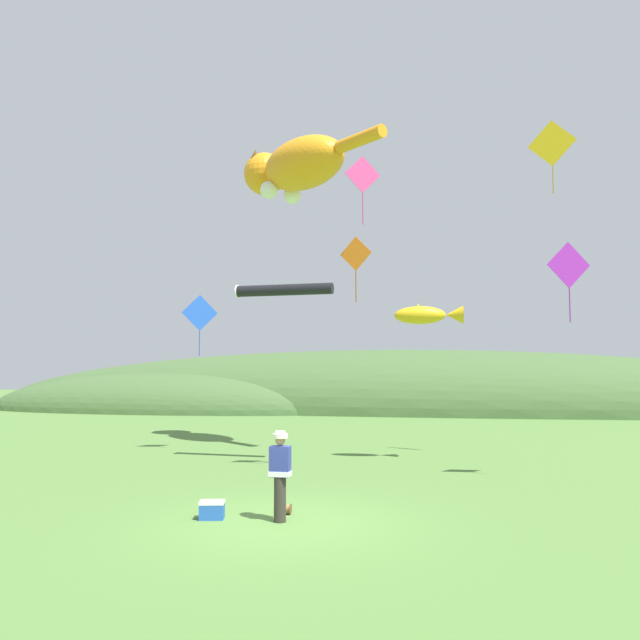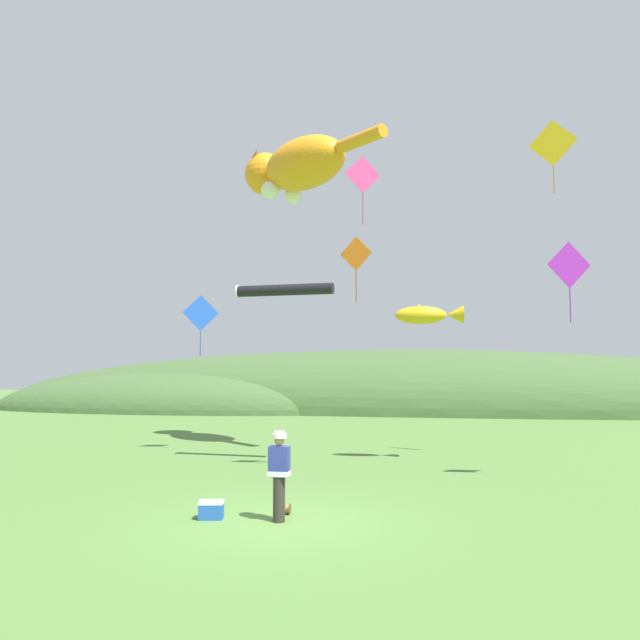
{
  "view_description": "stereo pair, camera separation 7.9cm",
  "coord_description": "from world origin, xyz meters",
  "px_view_note": "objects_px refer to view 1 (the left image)",
  "views": [
    {
      "loc": [
        3.1,
        -12.06,
        3.07
      ],
      "look_at": [
        0.0,
        4.0,
        4.28
      ],
      "focal_mm": 35.0,
      "sensor_mm": 36.0,
      "label": 1
    },
    {
      "loc": [
        3.18,
        -12.04,
        3.07
      ],
      "look_at": [
        0.0,
        4.0,
        4.28
      ],
      "focal_mm": 35.0,
      "sensor_mm": 36.0,
      "label": 2
    }
  ],
  "objects_px": {
    "kite_giant_cat": "(295,167)",
    "kite_fish_windsock": "(428,315)",
    "kite_diamond_gold": "(552,144)",
    "kite_diamond_orange": "(356,254)",
    "kite_diamond_pink": "(363,175)",
    "festival_attendant": "(280,473)",
    "kite_spool": "(288,509)",
    "picnic_cooler": "(212,510)",
    "kite_diamond_blue": "(200,313)",
    "kite_diamond_violet": "(569,266)",
    "kite_tube_streamer": "(283,290)"
  },
  "relations": [
    {
      "from": "kite_diamond_blue",
      "to": "kite_diamond_orange",
      "type": "bearing_deg",
      "value": -30.13
    },
    {
      "from": "kite_diamond_pink",
      "to": "kite_diamond_gold",
      "type": "relative_size",
      "value": 0.81
    },
    {
      "from": "kite_diamond_orange",
      "to": "picnic_cooler",
      "type": "bearing_deg",
      "value": -112.09
    },
    {
      "from": "kite_diamond_gold",
      "to": "kite_diamond_violet",
      "type": "xyz_separation_m",
      "value": [
        -0.25,
        -3.34,
        -4.49
      ]
    },
    {
      "from": "kite_giant_cat",
      "to": "kite_diamond_blue",
      "type": "distance_m",
      "value": 6.74
    },
    {
      "from": "picnic_cooler",
      "to": "kite_fish_windsock",
      "type": "xyz_separation_m",
      "value": [
        4.17,
        8.16,
        4.53
      ]
    },
    {
      "from": "kite_giant_cat",
      "to": "kite_fish_windsock",
      "type": "relative_size",
      "value": 2.79
    },
    {
      "from": "kite_diamond_violet",
      "to": "kite_diamond_blue",
      "type": "bearing_deg",
      "value": 161.92
    },
    {
      "from": "kite_giant_cat",
      "to": "kite_diamond_violet",
      "type": "xyz_separation_m",
      "value": [
        8.78,
        -5.62,
        -4.99
      ]
    },
    {
      "from": "kite_diamond_gold",
      "to": "kite_diamond_orange",
      "type": "xyz_separation_m",
      "value": [
        -5.96,
        -3.04,
        -3.93
      ]
    },
    {
      "from": "festival_attendant",
      "to": "kite_diamond_pink",
      "type": "distance_m",
      "value": 8.96
    },
    {
      "from": "kite_spool",
      "to": "kite_giant_cat",
      "type": "relative_size",
      "value": 0.04
    },
    {
      "from": "kite_diamond_gold",
      "to": "picnic_cooler",
      "type": "bearing_deg",
      "value": -133.94
    },
    {
      "from": "kite_giant_cat",
      "to": "picnic_cooler",
      "type": "bearing_deg",
      "value": -85.41
    },
    {
      "from": "kite_diamond_blue",
      "to": "kite_diamond_gold",
      "type": "xyz_separation_m",
      "value": [
        12.11,
        -0.53,
        5.24
      ]
    },
    {
      "from": "kite_spool",
      "to": "kite_diamond_blue",
      "type": "distance_m",
      "value": 11.03
    },
    {
      "from": "kite_diamond_violet",
      "to": "kite_diamond_orange",
      "type": "height_order",
      "value": "kite_diamond_orange"
    },
    {
      "from": "kite_giant_cat",
      "to": "kite_diamond_pink",
      "type": "xyz_separation_m",
      "value": [
        3.35,
        -5.87,
        -2.3
      ]
    },
    {
      "from": "kite_spool",
      "to": "kite_fish_windsock",
      "type": "distance_m",
      "value": 9.21
    },
    {
      "from": "kite_spool",
      "to": "kite_diamond_pink",
      "type": "xyz_separation_m",
      "value": [
        1.08,
        4.22,
        8.29
      ]
    },
    {
      "from": "kite_fish_windsock",
      "to": "kite_diamond_blue",
      "type": "distance_m",
      "value": 8.16
    },
    {
      "from": "festival_attendant",
      "to": "picnic_cooler",
      "type": "bearing_deg",
      "value": -178.6
    },
    {
      "from": "kite_diamond_violet",
      "to": "kite_spool",
      "type": "bearing_deg",
      "value": -145.57
    },
    {
      "from": "kite_tube_streamer",
      "to": "kite_diamond_violet",
      "type": "bearing_deg",
      "value": -12.77
    },
    {
      "from": "kite_giant_cat",
      "to": "kite_diamond_orange",
      "type": "xyz_separation_m",
      "value": [
        3.07,
        -5.32,
        -4.44
      ]
    },
    {
      "from": "kite_diamond_orange",
      "to": "kite_diamond_pink",
      "type": "bearing_deg",
      "value": -63.46
    },
    {
      "from": "festival_attendant",
      "to": "kite_diamond_blue",
      "type": "distance_m",
      "value": 11.19
    },
    {
      "from": "kite_spool",
      "to": "kite_diamond_blue",
      "type": "xyz_separation_m",
      "value": [
        -5.34,
        8.34,
        4.85
      ]
    },
    {
      "from": "festival_attendant",
      "to": "kite_giant_cat",
      "type": "bearing_deg",
      "value": 101.92
    },
    {
      "from": "festival_attendant",
      "to": "kite_diamond_blue",
      "type": "xyz_separation_m",
      "value": [
        -5.34,
        8.98,
        4.01
      ]
    },
    {
      "from": "kite_diamond_violet",
      "to": "kite_diamond_orange",
      "type": "distance_m",
      "value": 5.74
    },
    {
      "from": "kite_diamond_pink",
      "to": "kite_diamond_blue",
      "type": "bearing_deg",
      "value": 147.33
    },
    {
      "from": "picnic_cooler",
      "to": "kite_diamond_blue",
      "type": "xyz_separation_m",
      "value": [
        -3.94,
        9.01,
        4.78
      ]
    },
    {
      "from": "kite_giant_cat",
      "to": "kite_fish_windsock",
      "type": "height_order",
      "value": "kite_giant_cat"
    },
    {
      "from": "festival_attendant",
      "to": "kite_diamond_orange",
      "type": "height_order",
      "value": "kite_diamond_orange"
    },
    {
      "from": "kite_fish_windsock",
      "to": "kite_diamond_blue",
      "type": "relative_size",
      "value": 1.01
    },
    {
      "from": "kite_tube_streamer",
      "to": "kite_diamond_orange",
      "type": "bearing_deg",
      "value": -31.56
    },
    {
      "from": "kite_spool",
      "to": "kite_giant_cat",
      "type": "height_order",
      "value": "kite_giant_cat"
    },
    {
      "from": "kite_giant_cat",
      "to": "kite_fish_windsock",
      "type": "bearing_deg",
      "value": -27.28
    },
    {
      "from": "kite_diamond_pink",
      "to": "kite_fish_windsock",
      "type": "bearing_deg",
      "value": 62.79
    },
    {
      "from": "kite_spool",
      "to": "kite_tube_streamer",
      "type": "height_order",
      "value": "kite_tube_streamer"
    },
    {
      "from": "picnic_cooler",
      "to": "kite_diamond_orange",
      "type": "relative_size",
      "value": 0.29
    },
    {
      "from": "kite_giant_cat",
      "to": "kite_diamond_gold",
      "type": "distance_m",
      "value": 9.33
    },
    {
      "from": "kite_fish_windsock",
      "to": "kite_diamond_orange",
      "type": "height_order",
      "value": "kite_diamond_orange"
    },
    {
      "from": "kite_diamond_orange",
      "to": "kite_diamond_violet",
      "type": "bearing_deg",
      "value": -3.01
    },
    {
      "from": "kite_diamond_gold",
      "to": "kite_giant_cat",
      "type": "bearing_deg",
      "value": 165.84
    },
    {
      "from": "kite_spool",
      "to": "kite_tube_streamer",
      "type": "distance_m",
      "value": 8.49
    },
    {
      "from": "kite_spool",
      "to": "kite_diamond_gold",
      "type": "height_order",
      "value": "kite_diamond_gold"
    },
    {
      "from": "kite_tube_streamer",
      "to": "kite_spool",
      "type": "bearing_deg",
      "value": -74.54
    },
    {
      "from": "kite_giant_cat",
      "to": "kite_diamond_gold",
      "type": "xyz_separation_m",
      "value": [
        9.03,
        -2.28,
        -0.5
      ]
    }
  ]
}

